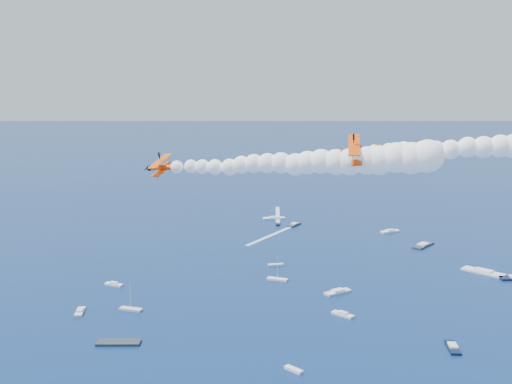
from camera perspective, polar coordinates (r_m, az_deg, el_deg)
The scene contains 5 objects.
biplane_lead at distance 108.70m, azimuth 9.61°, elevation 3.67°, with size 8.49×9.52×5.74m, color #E54204, non-canonical shape.
biplane_trail at distance 120.28m, azimuth -8.67°, elevation 2.30°, with size 7.41×8.31×5.01m, color #FF5105, non-canonical shape.
smoke_trail_trail at distance 111.02m, azimuth 3.66°, elevation 2.73°, with size 49.07×23.45×9.71m, color white, non-canonical shape.
spectator_boats at distance 210.49m, azimuth 14.73°, elevation -9.27°, with size 230.95×166.62×0.70m.
boat_wakes at distance 297.14m, azimuth 1.69°, elevation -3.08°, with size 39.80×71.79×0.04m.
Camera 1 is at (78.22, -63.01, 71.27)m, focal length 42.35 mm.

